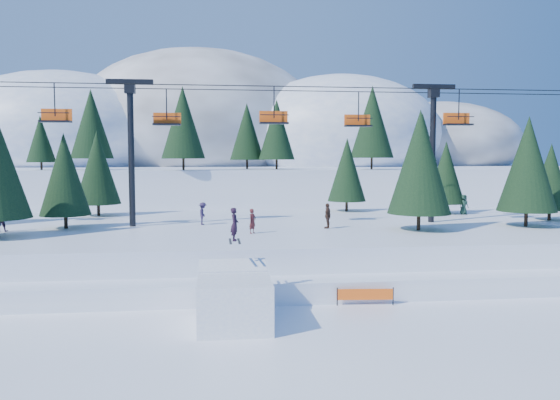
{
  "coord_description": "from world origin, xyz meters",
  "views": [
    {
      "loc": [
        -3.13,
        -21.3,
        7.31
      ],
      "look_at": [
        0.09,
        6.0,
        5.2
      ],
      "focal_mm": 35.0,
      "sensor_mm": 36.0,
      "label": 1
    }
  ],
  "objects": [
    {
      "name": "banner_near",
      "position": [
        4.21,
        4.69,
        0.54
      ],
      "size": [
        2.85,
        0.3,
        0.9
      ],
      "color": "black",
      "rests_on": "ground"
    },
    {
      "name": "ground",
      "position": [
        0.0,
        0.0,
        0.0
      ],
      "size": [
        160.0,
        160.0,
        0.0
      ],
      "primitive_type": "plane",
      "color": "white",
      "rests_on": "ground"
    },
    {
      "name": "conifer_stand",
      "position": [
        0.47,
        18.62,
        6.91
      ],
      "size": [
        61.9,
        17.63,
        9.11
      ],
      "color": "black",
      "rests_on": "mid_shelf"
    },
    {
      "name": "mid_shelf",
      "position": [
        0.0,
        18.0,
        1.25
      ],
      "size": [
        70.0,
        22.0,
        2.5
      ],
      "primitive_type": "cube",
      "color": "white",
      "rests_on": "ground"
    },
    {
      "name": "chairlift",
      "position": [
        0.6,
        18.05,
        9.32
      ],
      "size": [
        46.42,
        3.21,
        10.28
      ],
      "color": "black",
      "rests_on": "mid_shelf"
    },
    {
      "name": "distant_skiers",
      "position": [
        -1.13,
        17.65,
        3.35
      ],
      "size": [
        35.98,
        10.34,
        1.76
      ],
      "color": "#3B2946",
      "rests_on": "mid_shelf"
    },
    {
      "name": "jump_kicker",
      "position": [
        -2.38,
        2.29,
        1.17
      ],
      "size": [
        3.14,
        4.36,
        5.04
      ],
      "color": "white",
      "rests_on": "ground"
    },
    {
      "name": "mountain_ridge",
      "position": [
        -5.09,
        73.37,
        9.64
      ],
      "size": [
        119.0,
        61.25,
        26.46
      ],
      "color": "white",
      "rests_on": "ground"
    },
    {
      "name": "berm",
      "position": [
        0.0,
        8.0,
        0.55
      ],
      "size": [
        70.0,
        6.0,
        1.1
      ],
      "primitive_type": "cube",
      "color": "white",
      "rests_on": "ground"
    },
    {
      "name": "banner_far",
      "position": [
        9.9,
        5.94,
        0.54
      ],
      "size": [
        2.85,
        0.23,
        0.9
      ],
      "color": "black",
      "rests_on": "ground"
    }
  ]
}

